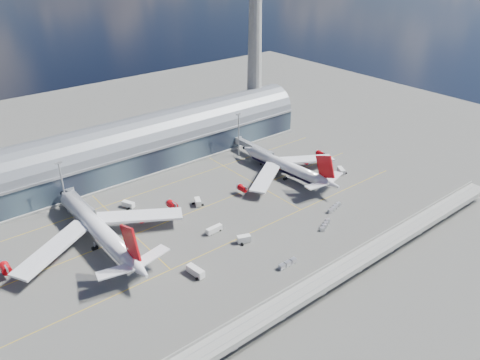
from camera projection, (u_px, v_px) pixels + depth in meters
ground at (228, 227)px, 203.75m from camera, size 500.00×500.00×0.00m
taxi_lines at (199, 206)px, 219.03m from camera, size 200.00×80.12×0.01m
terminal at (140, 147)px, 252.39m from camera, size 200.00×30.00×28.00m
control_tower at (255, 49)px, 284.35m from camera, size 19.00×19.00×103.00m
guideway at (323, 281)px, 163.29m from camera, size 220.00×8.50×7.20m
floodlight_mast_left at (63, 186)px, 207.71m from camera, size 3.00×0.70×25.70m
floodlight_mast_right at (239, 134)px, 263.19m from camera, size 3.00×0.70×25.70m
airliner_left at (99, 230)px, 189.06m from camera, size 75.44×79.20×24.19m
airliner_right at (287, 167)px, 243.87m from camera, size 63.58×66.46×21.08m
jet_bridge_left at (79, 201)px, 213.07m from camera, size 4.40×28.00×7.25m
jet_bridge_right at (252, 147)px, 268.16m from camera, size 4.40×32.00×7.25m
service_truck_0 at (196, 271)px, 173.90m from camera, size 3.61×8.10×3.24m
service_truck_1 at (244, 239)px, 192.58m from camera, size 6.04×4.33×3.19m
service_truck_2 at (214, 229)px, 199.21m from camera, size 7.54×2.51×2.71m
service_truck_3 at (341, 171)px, 248.64m from camera, size 5.22×6.70×3.06m
service_truck_4 at (198, 202)px, 219.38m from camera, size 4.50×5.93×3.12m
service_truck_5 at (128, 204)px, 217.58m from camera, size 4.65×6.48×2.93m
cargo_train_0 at (288, 264)px, 179.07m from camera, size 8.72×1.86×1.95m
cargo_train_1 at (325, 225)px, 203.49m from camera, size 9.39×5.42×1.61m
cargo_train_2 at (334, 208)px, 216.32m from camera, size 9.99×3.73×1.65m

